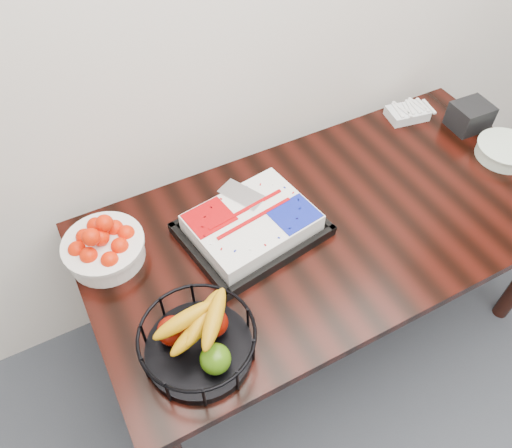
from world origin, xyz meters
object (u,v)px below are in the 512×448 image
tangerine_bowl (103,244)px  plate_stack (505,151)px  cake_tray (252,225)px  fruit_basket (198,341)px  table (331,234)px  napkin_box (470,116)px

tangerine_bowl → plate_stack: bearing=-9.1°
cake_tray → fruit_basket: 0.48m
table → plate_stack: plate_stack is taller
cake_tray → tangerine_bowl: size_ratio=1.89×
table → plate_stack: 0.80m
fruit_basket → plate_stack: bearing=8.5°
plate_stack → napkin_box: size_ratio=1.51×
tangerine_bowl → napkin_box: tangerine_bowl is taller
tangerine_bowl → plate_stack: (1.57, -0.25, -0.05)m
plate_stack → cake_tray: bearing=173.8°
cake_tray → tangerine_bowl: bearing=164.6°
table → tangerine_bowl: bearing=164.5°
napkin_box → table: bearing=-167.4°
fruit_basket → plate_stack: (1.44, 0.22, -0.05)m
table → fruit_basket: fruit_basket is taller
fruit_basket → napkin_box: 1.50m
table → plate_stack: (0.80, -0.04, 0.11)m
cake_tray → napkin_box: 1.10m
fruit_basket → napkin_box: (1.44, 0.43, -0.02)m
fruit_basket → napkin_box: fruit_basket is taller
tangerine_bowl → napkin_box: 1.58m
table → cake_tray: 0.33m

